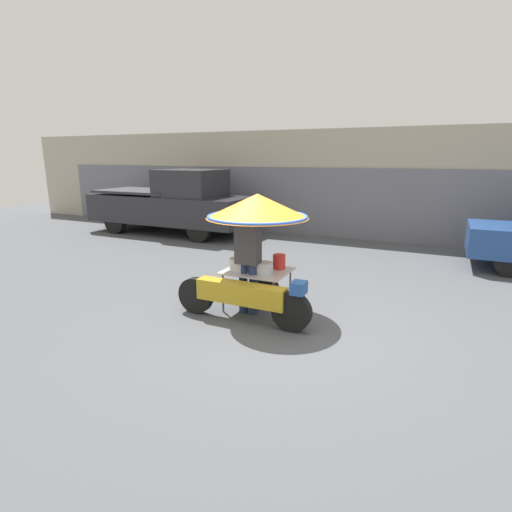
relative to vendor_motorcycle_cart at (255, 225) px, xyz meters
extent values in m
plane|color=#4C4F54|center=(0.56, -0.36, -1.43)|extent=(36.00, 36.00, 0.00)
cube|color=#B2A893|center=(0.56, 7.65, 0.22)|extent=(28.00, 2.00, 3.30)
cube|color=slate|center=(0.56, 6.62, -0.35)|extent=(23.80, 0.06, 2.15)
cylinder|color=black|center=(0.82, -0.50, -1.13)|extent=(0.59, 0.14, 0.59)
cylinder|color=black|center=(-0.83, -0.50, -1.13)|extent=(0.59, 0.14, 0.59)
cube|color=#B7931E|center=(-0.01, -0.50, -0.97)|extent=(1.46, 0.24, 0.32)
cube|color=#234C93|center=(0.92, -0.50, -0.75)|extent=(0.20, 0.24, 0.18)
cylinder|color=black|center=(-0.01, 0.34, -1.16)|extent=(0.53, 0.14, 0.53)
cylinder|color=#515156|center=(0.44, -0.29, -1.10)|extent=(0.03, 0.03, 0.65)
cylinder|color=#515156|center=(0.44, 0.45, -1.10)|extent=(0.03, 0.03, 0.65)
cylinder|color=#515156|center=(-0.45, -0.29, -1.10)|extent=(0.03, 0.03, 0.65)
cylinder|color=#515156|center=(-0.45, 0.45, -1.10)|extent=(0.03, 0.03, 0.65)
cube|color=#B2B2B7|center=(-0.01, 0.08, -0.77)|extent=(1.04, 0.87, 0.02)
cylinder|color=#B2B2B7|center=(-0.01, 0.08, -0.32)|extent=(0.03, 0.03, 0.87)
cone|color=orange|center=(-0.01, 0.08, 0.30)|extent=(1.64, 1.64, 0.38)
torus|color=blue|center=(-0.01, 0.08, 0.13)|extent=(1.61, 1.61, 0.05)
cylinder|color=#B7B7BC|center=(-0.24, -0.07, -0.65)|extent=(0.35, 0.35, 0.21)
cylinder|color=#B7B7BC|center=(0.18, -0.05, -0.67)|extent=(0.28, 0.28, 0.18)
cylinder|color=red|center=(0.28, 0.32, -0.64)|extent=(0.21, 0.21, 0.24)
cylinder|color=navy|center=(-0.15, -0.15, -1.01)|extent=(0.14, 0.14, 0.83)
cylinder|color=navy|center=(0.03, -0.15, -1.01)|extent=(0.14, 0.14, 0.83)
cube|color=#38383D|center=(-0.06, -0.15, -0.28)|extent=(0.38, 0.22, 0.62)
sphere|color=tan|center=(-0.06, -0.15, 0.14)|extent=(0.23, 0.23, 0.23)
cylinder|color=black|center=(4.06, 4.01, -1.09)|extent=(0.67, 0.20, 0.67)
cylinder|color=black|center=(4.06, 5.42, -1.09)|extent=(0.67, 0.20, 0.67)
cylinder|color=black|center=(-3.86, 4.21, -1.05)|extent=(0.76, 0.24, 0.76)
cylinder|color=black|center=(-3.86, 5.79, -1.05)|extent=(0.76, 0.24, 0.76)
cylinder|color=black|center=(-7.14, 4.21, -1.05)|extent=(0.76, 0.24, 0.76)
cylinder|color=black|center=(-7.14, 5.79, -1.05)|extent=(0.76, 0.24, 0.76)
cube|color=#28282D|center=(-5.50, 5.00, -0.61)|extent=(5.47, 1.86, 0.88)
cube|color=#28282D|center=(-4.62, 5.00, 0.24)|extent=(1.86, 1.72, 0.83)
cube|color=#2D2D33|center=(-6.59, 5.00, -0.07)|extent=(2.84, 1.79, 0.08)
camera|label=1|loc=(2.67, -5.61, 1.05)|focal=28.00mm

